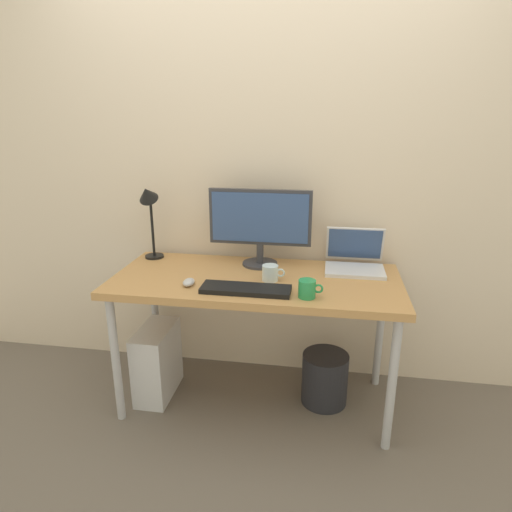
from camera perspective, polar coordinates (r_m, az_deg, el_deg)
The scene contains 12 objects.
ground_plane at distance 2.72m, azimuth 0.00°, elevation -17.89°, with size 6.00×6.00×0.00m, color #665B51.
back_wall at distance 2.62m, azimuth 1.43°, elevation 11.49°, with size 4.40×0.04×2.60m, color beige.
desk at distance 2.38m, azimuth 0.00°, elevation -4.24°, with size 1.52×0.68×0.76m.
monitor at distance 2.48m, azimuth 0.52°, elevation 4.35°, with size 0.57×0.20×0.44m.
laptop at distance 2.53m, azimuth 12.55°, elevation -0.38°, with size 0.32×0.29×0.22m.
desk_lamp at distance 2.64m, azimuth -13.63°, elevation 6.34°, with size 0.11×0.16×0.46m.
keyboard at distance 2.18m, azimuth -1.31°, elevation -4.28°, with size 0.44×0.14×0.02m, color black.
mouse at distance 2.27m, azimuth -8.62°, elevation -3.34°, with size 0.06×0.09×0.03m, color #B2B2B7.
coffee_mug at distance 2.11m, azimuth 6.61°, elevation -4.21°, with size 0.12×0.08×0.09m.
glass_cup at distance 2.31m, azimuth 1.88°, elevation -2.18°, with size 0.12×0.08×0.08m.
computer_tower at distance 2.73m, azimuth -12.56°, elevation -13.06°, with size 0.18×0.36×0.42m, color silver.
wastebasket at distance 2.66m, azimuth 8.81°, elevation -15.25°, with size 0.26×0.26×0.30m, color #232328.
Camera 1 is at (0.36, -2.18, 1.60)m, focal length 31.17 mm.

